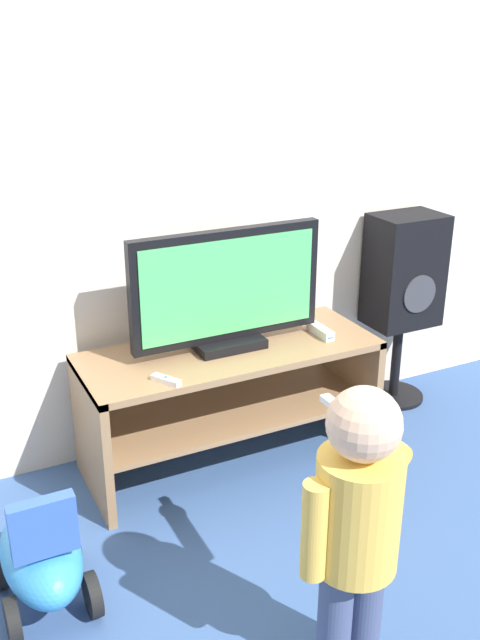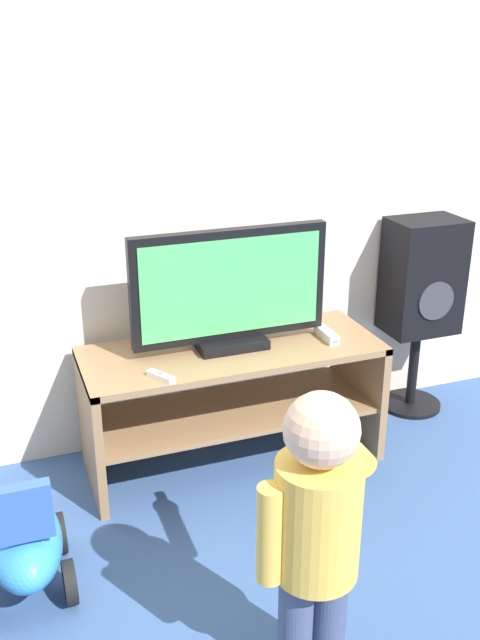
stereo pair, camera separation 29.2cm
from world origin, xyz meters
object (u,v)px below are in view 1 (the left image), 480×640
Objects in this scene: remote_primary at (166,380)px; speaker_tower at (404,277)px; television at (227,291)px; child at (356,512)px; ride_on_toy at (42,556)px; game_console at (320,331)px.

speaker_tower is at bearing 13.44° from remote_primary.
television reaches higher than speaker_tower.
remote_primary is (-0.36, -0.21, -0.24)m from television.
child is at bearing -79.36° from remote_primary.
television is 1.71× the size of ride_on_toy.
television is at bearing -172.88° from speaker_tower.
child is 1.09m from ride_on_toy.
remote_primary is at bearing -166.56° from speaker_tower.
television reaches higher than child.
game_console is 1.35× the size of remote_primary.
remote_primary is 0.77m from ride_on_toy.
speaker_tower reaches higher than child.
remote_primary is at bearing -150.39° from television.
television is at bearing 170.57° from game_console.
speaker_tower is at bearing 18.09° from game_console.
remote_primary is (-0.79, -0.13, -0.01)m from game_console.
game_console is (0.43, -0.07, -0.23)m from television.
game_console is 0.80m from remote_primary.
child is (0.19, -1.00, -0.00)m from remote_primary.
speaker_tower is (1.04, 0.13, -0.13)m from television.
ride_on_toy is (-0.59, -0.33, -0.38)m from remote_primary.
child reaches higher than game_console.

